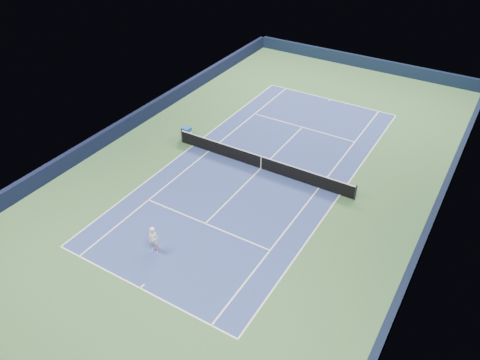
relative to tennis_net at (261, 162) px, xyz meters
The scene contains 19 objects.
ground 0.50m from the tennis_net, ahead, with size 40.00×40.00×0.00m, color #355C32.
wall_far 19.83m from the tennis_net, 90.00° to the left, with size 22.00×0.35×1.10m, color black.
wall_right 10.83m from the tennis_net, ahead, with size 0.35×40.00×1.10m, color black.
wall_left 10.83m from the tennis_net, behind, with size 0.35×40.00×1.10m, color black.
court_surface 0.50m from the tennis_net, ahead, with size 10.97×23.77×0.01m, color navy.
baseline_far 11.90m from the tennis_net, 90.00° to the left, with size 10.97×0.08×0.00m, color white.
baseline_near 11.90m from the tennis_net, 90.00° to the right, with size 10.97×0.08×0.00m, color white.
sideline_doubles_right 5.51m from the tennis_net, ahead, with size 0.08×23.77×0.00m, color white.
sideline_doubles_left 5.51m from the tennis_net, behind, with size 0.08×23.77×0.00m, color white.
sideline_singles_right 4.14m from the tennis_net, ahead, with size 0.08×23.77×0.00m, color white.
sideline_singles_left 4.14m from the tennis_net, behind, with size 0.08×23.77×0.00m, color white.
service_line_far 6.42m from the tennis_net, 90.00° to the left, with size 8.23×0.08×0.00m, color white.
service_line_near 6.42m from the tennis_net, 90.00° to the right, with size 8.23×0.08×0.00m, color white.
center_service_line 0.50m from the tennis_net, ahead, with size 0.08×12.80×0.00m, color white.
center_mark_far 11.75m from the tennis_net, 90.00° to the left, with size 0.08×0.30×0.00m, color white.
center_mark_near 11.75m from the tennis_net, 90.00° to the right, with size 0.08×0.30×0.00m, color white.
tennis_net is the anchor object (origin of this frame).
sponsor_cube 6.42m from the tennis_net, behind, with size 0.65×0.60×0.92m.
tennis_player 9.62m from the tennis_net, 95.96° to the right, with size 0.78×1.27×2.32m.
Camera 1 is at (11.92, -22.33, 17.32)m, focal length 35.00 mm.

